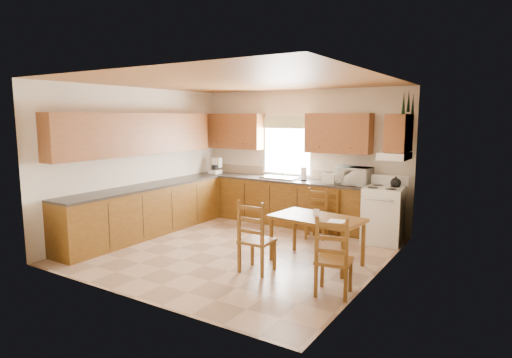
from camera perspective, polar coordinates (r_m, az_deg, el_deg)
The scene contains 35 objects.
floor at distance 7.11m, azimuth -2.34°, elevation -9.41°, with size 4.50×4.50×0.00m, color #A08064.
ceiling at distance 6.80m, azimuth -2.48°, elevation 12.82°, with size 4.50×4.50×0.00m, color #9A6332.
wall_left at distance 8.31m, azimuth -15.32°, elevation 2.38°, with size 4.50×4.50×0.00m, color beige.
wall_right at distance 5.86m, azimuth 16.03°, elevation 0.01°, with size 4.50×4.50×0.00m, color beige.
wall_back at distance 8.76m, azimuth 5.97°, elevation 2.92°, with size 4.50×4.50×0.00m, color beige.
wall_front at distance 5.15m, azimuth -16.74°, elevation -1.11°, with size 4.50×4.50×0.00m, color beige.
lower_cab_back at distance 8.80m, azimuth 2.82°, elevation -3.01°, with size 3.75×0.60×0.88m, color brown.
lower_cab_left at distance 8.13m, azimuth -14.41°, elevation -4.21°, with size 0.60×3.60×0.88m, color brown.
counter_back at distance 8.73m, azimuth 2.85°, elevation -0.05°, with size 3.75×0.63×0.04m, color #332E29.
counter_left at distance 8.04m, azimuth -14.53°, elevation -1.01°, with size 0.63×3.60×0.04m, color #332E29.
backsplash at distance 8.96m, azimuth 3.76°, elevation 0.88°, with size 3.75×0.01×0.18m, color #9C8465.
upper_cab_back_left at distance 9.38m, azimuth -3.00°, elevation 6.39°, with size 1.41×0.33×0.75m, color brown.
upper_cab_back_right at distance 8.23m, azimuth 10.93°, elevation 6.00°, with size 1.25×0.33×0.75m, color brown.
upper_cab_left at distance 8.05m, azimuth -15.44°, elevation 5.80°, with size 0.33×3.60×0.75m, color brown.
upper_cab_stove at distance 7.45m, azimuth 18.51°, elevation 5.85°, with size 0.33×0.62×0.62m, color brown.
range_hood at distance 7.48m, azimuth 18.00°, elevation 2.96°, with size 0.44×0.62×0.12m, color silver.
window_frame at distance 8.86m, azimuth 4.16°, elevation 4.30°, with size 1.13×0.02×1.18m, color silver.
window_pane at distance 8.85m, azimuth 4.14°, elevation 4.29°, with size 1.05×0.01×1.10m, color white.
window_valance at distance 8.81m, azimuth 4.10°, elevation 7.53°, with size 1.19×0.01×0.24m, color #57753B.
sink_basin at distance 8.68m, azimuth 3.28°, elevation 0.18°, with size 0.75×0.45×0.04m, color silver.
pine_decal_a at distance 7.11m, azimuth 19.09°, elevation 9.60°, with size 0.22×0.22×0.36m, color #123417.
pine_decal_b at distance 7.42m, azimuth 19.68°, elevation 9.81°, with size 0.22×0.22×0.36m, color #123417.
pine_decal_c at distance 7.73m, azimuth 20.19°, elevation 9.40°, with size 0.22×0.22×0.36m, color #123417.
stove at distance 7.74m, azimuth 16.59°, elevation -4.67°, with size 0.64×0.66×0.95m, color silver.
coffeemaker at distance 9.52m, azimuth -5.45°, elevation 1.74°, with size 0.19×0.23×0.33m, color silver.
paper_towel at distance 8.47m, azimuth 6.37°, elevation 0.70°, with size 0.11×0.11×0.26m, color white.
toaster at distance 8.16m, azimuth 9.63°, elevation 0.10°, with size 0.24×0.15×0.19m, color silver.
microwave at distance 8.04m, azimuth 12.98°, elevation 0.39°, with size 0.56×0.40×0.33m, color silver.
dining_table at distance 6.46m, azimuth 8.05°, elevation -8.06°, with size 1.31×0.75×0.70m, color brown.
chair_near_left at distance 6.03m, azimuth 0.13°, elevation -7.60°, with size 0.43×0.41×1.02m, color brown.
chair_near_right at distance 5.35m, azimuth 10.37°, elevation -9.97°, with size 0.42×0.40×0.99m, color brown.
chair_far_left at distance 7.75m, azimuth 8.01°, elevation -4.63°, with size 0.37×0.35×0.88m, color brown.
chair_far_right at distance 7.88m, azimuth 9.30°, elevation -4.55°, with size 0.36×0.34×0.85m, color brown.
table_paper at distance 6.12m, azimuth 10.60°, elevation -5.60°, with size 0.22×0.30×0.00m, color white.
table_card at distance 6.37m, azimuth 8.03°, elevation -4.50°, with size 0.08×0.02×0.11m, color white.
Camera 1 is at (3.85, -5.58, 2.16)m, focal length 30.00 mm.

